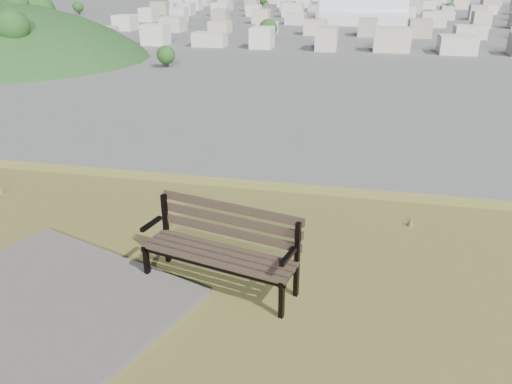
# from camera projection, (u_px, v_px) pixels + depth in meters

# --- Properties ---
(park_bench) EXTENTS (1.81, 0.94, 0.91)m
(park_bench) POSITION_uv_depth(u_px,v_px,m) (222.00, 243.00, 5.47)
(park_bench) COLOR #403025
(park_bench) RESTS_ON hilltop_mesa
(arena) EXTENTS (48.71, 20.77, 20.52)m
(arena) POSITION_uv_depth(u_px,v_px,m) (363.00, 16.00, 285.35)
(arena) COLOR silver
(arena) RESTS_ON ground
(city_blocks) EXTENTS (395.00, 361.00, 7.00)m
(city_blocks) POSITION_uv_depth(u_px,v_px,m) (365.00, 8.00, 366.11)
(city_blocks) COLOR beige
(city_blocks) RESTS_ON ground
(city_trees) EXTENTS (406.52, 387.20, 9.98)m
(city_trees) POSITION_uv_depth(u_px,v_px,m) (320.00, 13.00, 303.04)
(city_trees) COLOR black
(city_trees) RESTS_ON ground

